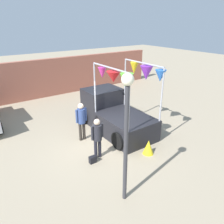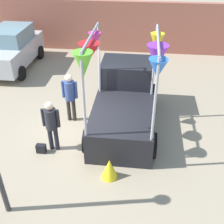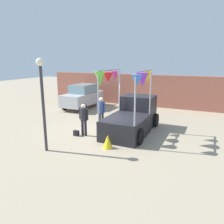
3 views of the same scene
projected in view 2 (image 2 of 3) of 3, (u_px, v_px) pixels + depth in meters
name	position (u px, v px, depth m)	size (l,w,h in m)	color
ground_plane	(85.00, 135.00, 9.15)	(60.00, 60.00, 0.00)	gray
vendor_truck	(125.00, 98.00, 9.32)	(2.50, 4.07, 3.33)	black
parked_car	(12.00, 48.00, 13.11)	(1.88, 4.00, 1.88)	#B7B7BC
person_customer	(51.00, 122.00, 8.02)	(0.53, 0.34, 1.66)	black
person_vendor	(70.00, 93.00, 9.29)	(0.53, 0.34, 1.75)	#2D2823
handbag	(41.00, 149.00, 8.36)	(0.28, 0.16, 0.28)	black
brick_boundary_wall	(112.00, 26.00, 14.83)	(18.00, 0.36, 2.60)	#9E5947
folded_kite_bundle_sunflower	(109.00, 169.00, 7.44)	(0.44, 0.44, 0.60)	yellow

